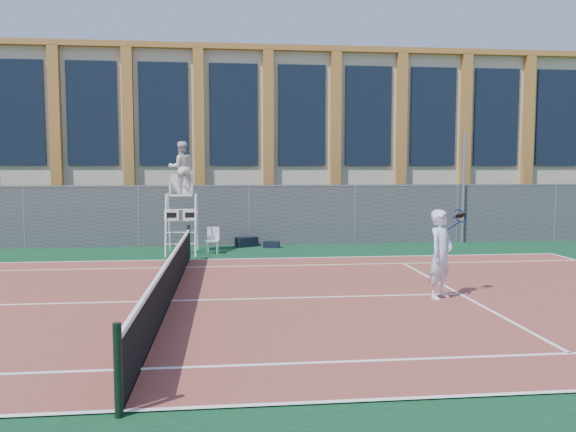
{
  "coord_description": "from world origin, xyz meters",
  "views": [
    {
      "loc": [
        1.27,
        -11.93,
        2.82
      ],
      "look_at": [
        2.84,
        3.0,
        1.57
      ],
      "focal_mm": 35.0,
      "sensor_mm": 36.0,
      "label": 1
    }
  ],
  "objects": [
    {
      "name": "tennis_player",
      "position": [
        5.8,
        -0.36,
        1.0
      ],
      "size": [
        1.12,
        0.87,
        1.93
      ],
      "color": "silver",
      "rests_on": "tennis_court"
    },
    {
      "name": "tennis_net",
      "position": [
        0.0,
        0.0,
        0.54
      ],
      "size": [
        0.1,
        11.3,
        1.1
      ],
      "color": "black",
      "rests_on": "ground"
    },
    {
      "name": "ground",
      "position": [
        0.0,
        0.0,
        0.0
      ],
      "size": [
        120.0,
        120.0,
        0.0
      ],
      "primitive_type": "plane",
      "color": "#233814"
    },
    {
      "name": "building",
      "position": [
        0.0,
        17.95,
        4.15
      ],
      "size": [
        45.0,
        10.6,
        8.22
      ],
      "color": "beige",
      "rests_on": "ground"
    },
    {
      "name": "hedge",
      "position": [
        0.0,
        10.0,
        1.1
      ],
      "size": [
        40.0,
        1.4,
        2.2
      ],
      "primitive_type": "cube",
      "color": "black",
      "rests_on": "ground"
    },
    {
      "name": "umpire_chair",
      "position": [
        -0.31,
        7.05,
        2.77
      ],
      "size": [
        1.06,
        1.63,
        3.79
      ],
      "color": "white",
      "rests_on": "ground"
    },
    {
      "name": "sports_bag_far",
      "position": [
        2.77,
        8.05,
        0.13
      ],
      "size": [
        0.62,
        0.37,
        0.23
      ],
      "primitive_type": "cube",
      "rotation": [
        0.0,
        0.0,
        -0.21
      ],
      "color": "black",
      "rests_on": "apron"
    },
    {
      "name": "steel_pole",
      "position": [
        10.18,
        8.7,
        2.11
      ],
      "size": [
        0.12,
        0.12,
        4.22
      ],
      "primitive_type": "cylinder",
      "color": "#9EA0A5",
      "rests_on": "ground"
    },
    {
      "name": "fence",
      "position": [
        0.0,
        8.8,
        1.1
      ],
      "size": [
        40.0,
        0.06,
        2.2
      ],
      "primitive_type": null,
      "color": "#595E60",
      "rests_on": "ground"
    },
    {
      "name": "tennis_court",
      "position": [
        0.0,
        0.0,
        0.02
      ],
      "size": [
        23.77,
        10.97,
        0.02
      ],
      "primitive_type": "cube",
      "color": "brown",
      "rests_on": "apron"
    },
    {
      "name": "plastic_chair",
      "position": [
        0.71,
        6.92,
        0.52
      ],
      "size": [
        0.45,
        0.45,
        0.88
      ],
      "color": "silver",
      "rests_on": "apron"
    },
    {
      "name": "apron",
      "position": [
        0.0,
        1.0,
        0.01
      ],
      "size": [
        36.0,
        20.0,
        0.01
      ],
      "primitive_type": "cube",
      "color": "#0C351D",
      "rests_on": "ground"
    },
    {
      "name": "sports_bag_near",
      "position": [
        1.89,
        8.39,
        0.18
      ],
      "size": [
        0.87,
        0.7,
        0.35
      ],
      "primitive_type": "cube",
      "rotation": [
        0.0,
        0.0,
        0.53
      ],
      "color": "black",
      "rests_on": "apron"
    }
  ]
}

